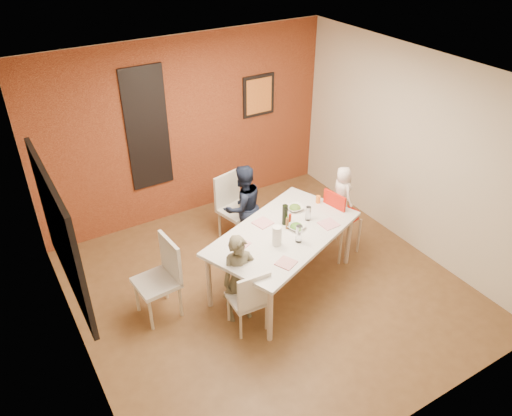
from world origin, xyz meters
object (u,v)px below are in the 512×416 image
dining_table (283,237)px  paper_towel_roll (277,236)px  wine_bottle (285,215)px  high_chair (339,216)px  toddler (342,193)px  chair_far (233,203)px  child_far (243,207)px  chair_left (163,274)px  child_near (240,279)px  chair_near (250,298)px

dining_table → paper_towel_roll: 0.33m
wine_bottle → high_chair: bearing=1.0°
toddler → chair_far: bearing=49.8°
high_chair → child_far: 1.30m
child_far → wine_bottle: 0.93m
high_chair → child_far: child_far is taller
paper_towel_roll → chair_left: bearing=159.4°
toddler → paper_towel_roll: (-1.22, -0.33, -0.04)m
high_chair → child_near: child_near is taller
dining_table → chair_left: bearing=168.3°
child_near → toddler: bearing=22.4°
chair_far → child_near: size_ratio=0.86×
child_near → chair_left: bearing=151.7°
high_chair → child_far: size_ratio=0.82×
chair_far → wine_bottle: size_ratio=3.65×
chair_far → toddler: toddler is taller
chair_far → child_far: (0.02, -0.25, 0.07)m
dining_table → paper_towel_roll: size_ratio=8.96×
child_far → toddler: size_ratio=1.69×
dining_table → chair_near: 0.93m
chair_left → toddler: size_ratio=1.36×
child_far → wine_bottle: child_far is taller
wine_bottle → child_near: bearing=-156.0°
high_chair → chair_far: bearing=31.7°
chair_near → dining_table: bearing=-143.9°
dining_table → child_near: bearing=-161.9°
paper_towel_roll → child_far: bearing=79.6°
dining_table → high_chair: (0.99, 0.15, -0.12)m
chair_left → child_near: 0.90m
child_far → child_near: bearing=53.9°
dining_table → chair_near: chair_near is taller
chair_near → chair_left: bearing=-44.5°
chair_left → high_chair: bearing=81.8°
wine_bottle → paper_towel_roll: size_ratio=1.11×
wine_bottle → chair_near: bearing=-144.4°
chair_left → child_near: (0.71, -0.55, 0.01)m
child_far → toddler: 1.36m
child_near → high_chair: bearing=22.3°
chair_left → wine_bottle: bearing=79.3°
toddler → paper_towel_roll: bearing=111.3°
wine_bottle → paper_towel_roll: bearing=-136.0°
chair_left → wine_bottle: size_ratio=3.70×
child_far → paper_towel_roll: child_far is taller
toddler → paper_towel_roll: size_ratio=3.00×
dining_table → toddler: 1.05m
toddler → high_chair: bearing=114.9°
high_chair → child_far: (-0.98, 0.85, 0.01)m
chair_far → child_near: 1.67m
child_near → dining_table: bearing=27.6°
child_far → chair_far: bearing=-90.0°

